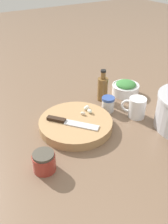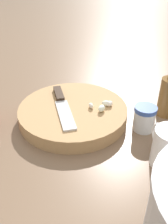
{
  "view_description": "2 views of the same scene",
  "coord_description": "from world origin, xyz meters",
  "views": [
    {
      "loc": [
        0.49,
        0.7,
        0.62
      ],
      "look_at": [
        0.05,
        -0.0,
        0.08
      ],
      "focal_mm": 40.0,
      "sensor_mm": 36.0,
      "label": 1
    },
    {
      "loc": [
        -0.2,
        0.49,
        0.4
      ],
      "look_at": [
        0.03,
        -0.01,
        0.04
      ],
      "focal_mm": 40.0,
      "sensor_mm": 36.0,
      "label": 2
    }
  ],
  "objects": [
    {
      "name": "oil_bottle",
      "position": [
        -0.16,
        -0.16,
        0.06
      ],
      "size": [
        0.05,
        0.05,
        0.16
      ],
      "color": "brown",
      "rests_on": "ground_plane"
    },
    {
      "name": "ground_plane",
      "position": [
        0.0,
        0.0,
        0.0
      ],
      "size": [
        5.0,
        5.0,
        0.0
      ],
      "primitive_type": "plane",
      "color": "brown"
    },
    {
      "name": "garlic_cloves",
      "position": [
        -0.01,
        -0.06,
        0.05
      ],
      "size": [
        0.06,
        0.06,
        0.02
      ],
      "color": "silver",
      "rests_on": "cutting_board"
    },
    {
      "name": "herb_bowl",
      "position": [
        -0.29,
        -0.14,
        0.03
      ],
      "size": [
        0.14,
        0.14,
        0.07
      ],
      "color": "white",
      "rests_on": "ground_plane"
    },
    {
      "name": "chef_knife",
      "position": [
        0.1,
        -0.02,
        0.04
      ],
      "size": [
        0.16,
        0.19,
        0.01
      ],
      "rotation": [
        0.0,
        0.0,
        0.67
      ],
      "color": "black",
      "rests_on": "cutting_board"
    },
    {
      "name": "coffee_mug",
      "position": [
        -0.2,
        0.04,
        0.05
      ],
      "size": [
        0.09,
        0.1,
        0.09
      ],
      "color": "white",
      "rests_on": "ground_plane"
    },
    {
      "name": "honey_jar",
      "position": [
        0.28,
        0.12,
        0.03
      ],
      "size": [
        0.08,
        0.08,
        0.07
      ],
      "color": "#9E3328",
      "rests_on": "ground_plane"
    },
    {
      "name": "cutting_board",
      "position": [
        0.07,
        -0.03,
        0.02
      ],
      "size": [
        0.3,
        0.3,
        0.04
      ],
      "color": "tan",
      "rests_on": "ground_plane"
    },
    {
      "name": "spice_jar",
      "position": [
        -0.12,
        -0.06,
        0.04
      ],
      "size": [
        0.06,
        0.06,
        0.07
      ],
      "color": "silver",
      "rests_on": "ground_plane"
    }
  ]
}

